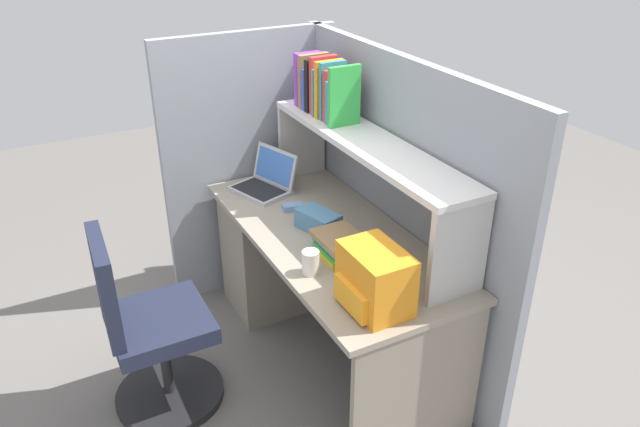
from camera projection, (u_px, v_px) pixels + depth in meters
ground_plane at (328, 350)px, 3.32m from camera, size 8.00×8.00×0.00m
desk at (296, 253)px, 3.44m from camera, size 1.60×0.70×0.73m
cubicle_partition_rear at (395, 208)px, 3.12m from camera, size 1.84×0.05×1.55m
cubicle_partition_left at (253, 165)px, 3.60m from camera, size 0.05×1.06×1.55m
overhead_hutch at (367, 159)px, 2.90m from camera, size 1.44×0.28×0.45m
reference_books_on_shelf at (326, 88)px, 3.11m from camera, size 0.42×0.19×0.30m
laptop at (266, 181)px, 3.39m from camera, size 0.38×0.34×0.22m
backpack at (374, 280)px, 2.40m from camera, size 0.30×0.22×0.25m
computer_mouse at (293, 207)px, 3.19m from camera, size 0.08×0.11×0.03m
paper_cup at (311, 262)px, 2.65m from camera, size 0.08×0.08×0.11m
tissue_box at (318, 221)px, 2.99m from camera, size 0.24×0.18×0.10m
desk_book_stack at (340, 245)px, 2.77m from camera, size 0.25×0.20×0.10m
office_chair at (149, 336)px, 2.81m from camera, size 0.52×0.52×0.93m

